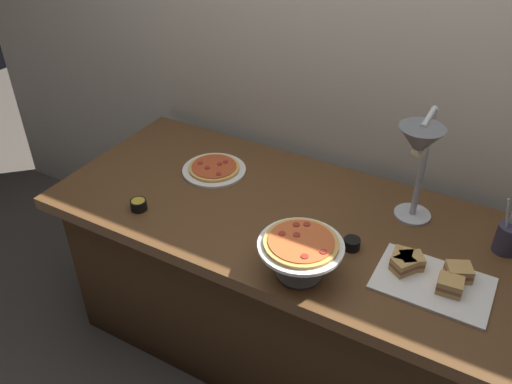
{
  "coord_description": "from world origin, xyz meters",
  "views": [
    {
      "loc": [
        0.69,
        -1.49,
        2.0
      ],
      "look_at": [
        -0.15,
        0.0,
        0.81
      ],
      "focal_mm": 36.91,
      "sensor_mm": 36.0,
      "label": 1
    }
  ],
  "objects_px": {
    "pizza_plate_front": "(214,169)",
    "sandwich_platter": "(429,275)",
    "pizza_plate_center": "(301,247)",
    "utensil_holder": "(508,238)",
    "sauce_cup_far": "(352,243)",
    "heat_lamp": "(420,150)",
    "sauce_cup_near": "(139,205)"
  },
  "relations": [
    {
      "from": "heat_lamp",
      "to": "sandwich_platter",
      "type": "relative_size",
      "value": 1.26
    },
    {
      "from": "heat_lamp",
      "to": "utensil_holder",
      "type": "relative_size",
      "value": 2.08
    },
    {
      "from": "sauce_cup_near",
      "to": "utensil_holder",
      "type": "xyz_separation_m",
      "value": [
        1.29,
        0.44,
        0.04
      ]
    },
    {
      "from": "pizza_plate_front",
      "to": "sandwich_platter",
      "type": "bearing_deg",
      "value": -12.35
    },
    {
      "from": "pizza_plate_front",
      "to": "pizza_plate_center",
      "type": "xyz_separation_m",
      "value": [
        0.6,
        -0.4,
        0.1
      ]
    },
    {
      "from": "pizza_plate_front",
      "to": "sandwich_platter",
      "type": "height_order",
      "value": "sandwich_platter"
    },
    {
      "from": "heat_lamp",
      "to": "pizza_plate_front",
      "type": "relative_size",
      "value": 1.68
    },
    {
      "from": "pizza_plate_center",
      "to": "sauce_cup_near",
      "type": "height_order",
      "value": "pizza_plate_center"
    },
    {
      "from": "pizza_plate_front",
      "to": "utensil_holder",
      "type": "height_order",
      "value": "utensil_holder"
    },
    {
      "from": "sauce_cup_far",
      "to": "heat_lamp",
      "type": "bearing_deg",
      "value": 50.42
    },
    {
      "from": "sandwich_platter",
      "to": "utensil_holder",
      "type": "relative_size",
      "value": 1.66
    },
    {
      "from": "pizza_plate_front",
      "to": "pizza_plate_center",
      "type": "bearing_deg",
      "value": -33.61
    },
    {
      "from": "sauce_cup_far",
      "to": "utensil_holder",
      "type": "height_order",
      "value": "utensil_holder"
    },
    {
      "from": "sauce_cup_near",
      "to": "pizza_plate_front",
      "type": "bearing_deg",
      "value": 74.27
    },
    {
      "from": "heat_lamp",
      "to": "sandwich_platter",
      "type": "bearing_deg",
      "value": -53.27
    },
    {
      "from": "pizza_plate_center",
      "to": "sandwich_platter",
      "type": "distance_m",
      "value": 0.44
    },
    {
      "from": "heat_lamp",
      "to": "pizza_plate_front",
      "type": "distance_m",
      "value": 0.91
    },
    {
      "from": "pizza_plate_center",
      "to": "sandwich_platter",
      "type": "bearing_deg",
      "value": 25.17
    },
    {
      "from": "utensil_holder",
      "to": "pizza_plate_front",
      "type": "bearing_deg",
      "value": -176.94
    },
    {
      "from": "heat_lamp",
      "to": "sauce_cup_near",
      "type": "height_order",
      "value": "heat_lamp"
    },
    {
      "from": "heat_lamp",
      "to": "utensil_holder",
      "type": "bearing_deg",
      "value": 14.33
    },
    {
      "from": "sauce_cup_far",
      "to": "pizza_plate_front",
      "type": "bearing_deg",
      "value": 165.0
    },
    {
      "from": "pizza_plate_center",
      "to": "utensil_holder",
      "type": "bearing_deg",
      "value": 38.34
    },
    {
      "from": "heat_lamp",
      "to": "sauce_cup_near",
      "type": "xyz_separation_m",
      "value": [
        -0.95,
        -0.35,
        -0.34
      ]
    },
    {
      "from": "pizza_plate_front",
      "to": "sauce_cup_far",
      "type": "height_order",
      "value": "sauce_cup_far"
    },
    {
      "from": "sandwich_platter",
      "to": "sauce_cup_far",
      "type": "distance_m",
      "value": 0.28
    },
    {
      "from": "pizza_plate_center",
      "to": "sauce_cup_far",
      "type": "distance_m",
      "value": 0.25
    },
    {
      "from": "sauce_cup_far",
      "to": "pizza_plate_center",
      "type": "bearing_deg",
      "value": -117.1
    },
    {
      "from": "pizza_plate_front",
      "to": "sandwich_platter",
      "type": "distance_m",
      "value": 1.01
    },
    {
      "from": "pizza_plate_front",
      "to": "utensil_holder",
      "type": "relative_size",
      "value": 1.24
    },
    {
      "from": "pizza_plate_center",
      "to": "pizza_plate_front",
      "type": "bearing_deg",
      "value": 146.39
    },
    {
      "from": "pizza_plate_front",
      "to": "sandwich_platter",
      "type": "relative_size",
      "value": 0.75
    }
  ]
}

